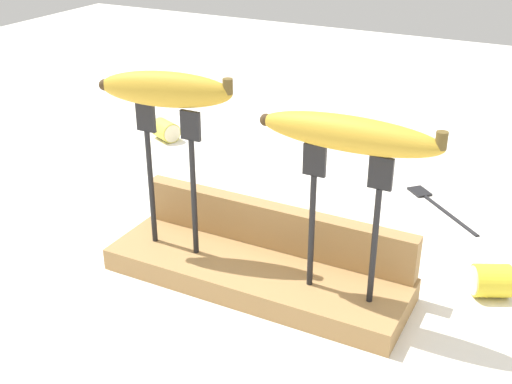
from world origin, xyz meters
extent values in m
plane|color=white|center=(0.00, 0.00, 0.00)|extent=(3.00, 3.00, 0.00)
cube|color=#A87F4C|center=(0.00, 0.00, 0.01)|extent=(0.38, 0.12, 0.03)
cube|color=#A87F4C|center=(0.00, 0.05, 0.06)|extent=(0.38, 0.02, 0.06)
cylinder|color=black|center=(-0.15, -0.01, 0.11)|extent=(0.01, 0.01, 0.15)
cube|color=black|center=(-0.15, -0.01, 0.20)|extent=(0.03, 0.01, 0.04)
cylinder|color=black|center=(-0.08, -0.01, 0.11)|extent=(0.01, 0.01, 0.15)
cube|color=black|center=(-0.08, -0.01, 0.20)|extent=(0.03, 0.01, 0.04)
cylinder|color=black|center=(0.08, -0.01, 0.10)|extent=(0.01, 0.01, 0.14)
cube|color=black|center=(0.08, -0.01, 0.19)|extent=(0.03, 0.01, 0.04)
cylinder|color=black|center=(0.15, -0.01, 0.10)|extent=(0.01, 0.01, 0.14)
cube|color=black|center=(0.15, -0.01, 0.19)|extent=(0.03, 0.01, 0.04)
ellipsoid|color=gold|center=(-0.11, -0.01, 0.24)|extent=(0.17, 0.07, 0.04)
cylinder|color=brown|center=(-0.04, 0.01, 0.25)|extent=(0.01, 0.01, 0.02)
sphere|color=#3F2D19|center=(-0.19, -0.03, 0.24)|extent=(0.01, 0.01, 0.01)
ellipsoid|color=gold|center=(0.11, -0.01, 0.23)|extent=(0.20, 0.04, 0.04)
cylinder|color=brown|center=(0.21, -0.01, 0.23)|extent=(0.01, 0.01, 0.02)
sphere|color=#3F2D19|center=(0.02, -0.01, 0.23)|extent=(0.01, 0.01, 0.01)
cylinder|color=black|center=(0.18, 0.30, 0.00)|extent=(0.10, 0.10, 0.01)
cube|color=black|center=(0.12, 0.36, 0.00)|extent=(0.04, 0.04, 0.01)
cylinder|color=yellow|center=(0.27, 0.11, 0.02)|extent=(0.06, 0.06, 0.04)
cylinder|color=beige|center=(0.25, 0.10, 0.02)|extent=(0.02, 0.03, 0.04)
cylinder|color=#DBD147|center=(-0.39, 0.37, 0.02)|extent=(0.06, 0.06, 0.04)
cylinder|color=beige|center=(-0.37, 0.35, 0.02)|extent=(0.02, 0.03, 0.03)
camera|label=1|loc=(0.32, -0.62, 0.47)|focal=45.90mm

